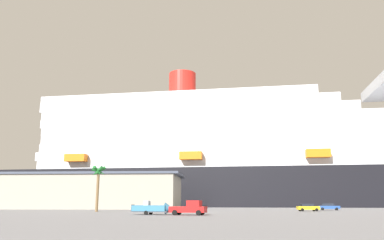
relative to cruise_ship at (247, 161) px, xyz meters
name	(u,v)px	position (x,y,z in m)	size (l,w,h in m)	color
ground_plane	(218,209)	(-8.18, -45.01, -17.46)	(600.00, 600.00, 0.00)	gray
cruise_ship	(247,161)	(0.00, 0.00, 0.00)	(224.74, 36.67, 61.96)	black
terminal_building	(66,191)	(-52.23, -44.48, -12.58)	(68.96, 28.73, 9.70)	gray
pickup_truck	(190,208)	(-9.27, -90.67, -16.41)	(5.83, 2.92, 2.20)	red
small_boat_on_trailer	(154,209)	(-15.04, -89.82, -16.49)	(7.76, 2.76, 2.15)	#595960
palm_tree	(98,176)	(-30.71, -74.34, -10.18)	(3.25, 2.90, 9.26)	brown
parked_car_blue_suv	(329,207)	(18.62, -54.43, -16.62)	(4.97, 2.69, 1.58)	#264C99
parked_car_yellow_taxi	(308,207)	(12.34, -63.82, -16.62)	(4.76, 2.62, 1.58)	yellow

